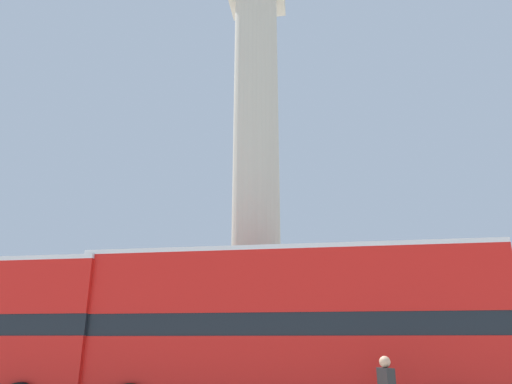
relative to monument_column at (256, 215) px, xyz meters
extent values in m
cube|color=#ADA593|center=(0.00, 0.00, -6.33)|extent=(5.21, 5.21, 1.11)
cube|color=#ADA593|center=(0.00, 0.00, -5.23)|extent=(3.75, 3.75, 1.11)
cylinder|color=#ADA593|center=(0.00, 0.00, 3.05)|extent=(1.98, 1.98, 15.45)
cube|color=red|center=(1.60, -5.13, -5.59)|extent=(10.89, 2.69, 1.60)
cube|color=black|center=(1.60, -5.13, -4.51)|extent=(10.89, 2.64, 0.55)
cube|color=red|center=(1.60, -5.13, -3.45)|extent=(10.89, 2.69, 1.57)
cube|color=silver|center=(1.60, -5.13, -2.60)|extent=(10.89, 2.69, 0.12)
cube|color=#ADA593|center=(9.98, 5.05, -5.32)|extent=(3.69, 3.09, 3.13)
ellipsoid|color=brown|center=(9.98, 5.05, -2.25)|extent=(2.27, 1.48, 0.90)
cone|color=brown|center=(10.94, 5.34, -1.84)|extent=(0.98, 0.73, 0.95)
cylinder|color=brown|center=(9.98, 5.05, -1.35)|extent=(0.36, 0.36, 0.90)
sphere|color=brown|center=(9.98, 5.05, -0.76)|extent=(0.28, 0.28, 0.28)
cylinder|color=brown|center=(10.55, 5.48, -3.23)|extent=(0.20, 0.20, 1.05)
cylinder|color=brown|center=(10.69, 5.01, -3.23)|extent=(0.20, 0.20, 1.05)
cylinder|color=brown|center=(9.27, 5.09, -3.23)|extent=(0.20, 0.20, 1.05)
cylinder|color=brown|center=(9.41, 4.61, -3.23)|extent=(0.20, 0.20, 1.05)
cylinder|color=black|center=(-3.02, -1.79, -4.63)|extent=(0.14, 0.14, 4.51)
sphere|color=white|center=(-3.02, -1.79, -2.15)|extent=(0.44, 0.44, 0.44)
sphere|color=tan|center=(3.68, -7.96, -5.30)|extent=(0.22, 0.22, 0.22)
camera|label=1|loc=(2.47, -17.85, -4.91)|focal=32.00mm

